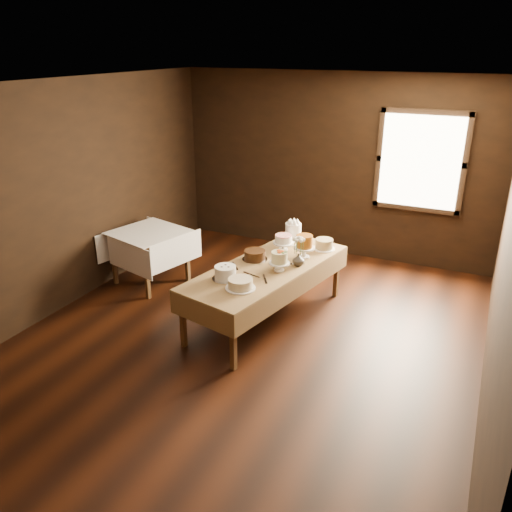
# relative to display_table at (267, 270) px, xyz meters

# --- Properties ---
(floor) EXTENTS (5.00, 6.00, 0.01)m
(floor) POSITION_rel_display_table_xyz_m (-0.01, -0.49, -0.66)
(floor) COLOR black
(floor) RESTS_ON ground
(ceiling) EXTENTS (5.00, 6.00, 0.01)m
(ceiling) POSITION_rel_display_table_xyz_m (-0.01, -0.49, 2.14)
(ceiling) COLOR beige
(ceiling) RESTS_ON wall_back
(wall_back) EXTENTS (5.00, 0.02, 2.80)m
(wall_back) POSITION_rel_display_table_xyz_m (-0.01, 2.51, 0.74)
(wall_back) COLOR black
(wall_back) RESTS_ON ground
(wall_front) EXTENTS (5.00, 0.02, 2.80)m
(wall_front) POSITION_rel_display_table_xyz_m (-0.01, -3.49, 0.74)
(wall_front) COLOR black
(wall_front) RESTS_ON ground
(wall_left) EXTENTS (0.02, 6.00, 2.80)m
(wall_left) POSITION_rel_display_table_xyz_m (-2.51, -0.49, 0.74)
(wall_left) COLOR black
(wall_left) RESTS_ON ground
(wall_right) EXTENTS (0.02, 6.00, 2.80)m
(wall_right) POSITION_rel_display_table_xyz_m (2.49, -0.49, 0.74)
(wall_right) COLOR black
(wall_right) RESTS_ON ground
(window) EXTENTS (1.10, 0.05, 1.30)m
(window) POSITION_rel_display_table_xyz_m (1.29, 2.45, 0.94)
(window) COLOR #FFEABF
(window) RESTS_ON wall_back
(display_table) EXTENTS (1.38, 2.44, 0.71)m
(display_table) POSITION_rel_display_table_xyz_m (0.00, 0.00, 0.00)
(display_table) COLOR #472C13
(display_table) RESTS_ON ground
(side_table) EXTENTS (1.11, 1.11, 0.76)m
(side_table) POSITION_rel_display_table_xyz_m (-1.91, 0.28, 0.01)
(side_table) COLOR #472C13
(side_table) RESTS_ON ground
(cake_meringue) EXTENTS (0.25, 0.25, 0.27)m
(cake_meringue) POSITION_rel_display_table_xyz_m (-0.02, 0.89, 0.17)
(cake_meringue) COLOR silver
(cake_meringue) RESTS_ON display_table
(cake_speckled) EXTENTS (0.32, 0.32, 0.13)m
(cake_speckled) POSITION_rel_display_table_xyz_m (0.44, 0.81, 0.12)
(cake_speckled) COLOR white
(cake_speckled) RESTS_ON display_table
(cake_lattice) EXTENTS (0.28, 0.28, 0.20)m
(cake_lattice) POSITION_rel_display_table_xyz_m (-0.02, 0.57, 0.14)
(cake_lattice) COLOR white
(cake_lattice) RESTS_ON display_table
(cake_caramel) EXTENTS (0.27, 0.27, 0.30)m
(cake_caramel) POSITION_rel_display_table_xyz_m (0.30, 0.44, 0.18)
(cake_caramel) COLOR white
(cake_caramel) RESTS_ON display_table
(cake_chocolate) EXTENTS (0.33, 0.33, 0.12)m
(cake_chocolate) POSITION_rel_display_table_xyz_m (-0.21, 0.12, 0.11)
(cake_chocolate) COLOR silver
(cake_chocolate) RESTS_ON display_table
(cake_flowers) EXTENTS (0.24, 0.24, 0.25)m
(cake_flowers) POSITION_rel_display_table_xyz_m (0.18, -0.06, 0.16)
(cake_flowers) COLOR white
(cake_flowers) RESTS_ON display_table
(cake_swirl) EXTENTS (0.31, 0.31, 0.15)m
(cake_swirl) POSITION_rel_display_table_xyz_m (-0.28, -0.53, 0.13)
(cake_swirl) COLOR silver
(cake_swirl) RESTS_ON display_table
(cake_cream) EXTENTS (0.37, 0.37, 0.12)m
(cake_cream) POSITION_rel_display_table_xyz_m (-0.01, -0.67, 0.11)
(cake_cream) COLOR white
(cake_cream) RESTS_ON display_table
(cake_server_a) EXTENTS (0.24, 0.09, 0.01)m
(cake_server_a) POSITION_rel_display_table_xyz_m (-0.01, -0.32, 0.06)
(cake_server_a) COLOR silver
(cake_server_a) RESTS_ON display_table
(cake_server_b) EXTENTS (0.15, 0.22, 0.01)m
(cake_server_b) POSITION_rel_display_table_xyz_m (0.16, -0.39, 0.06)
(cake_server_b) COLOR silver
(cake_server_b) RESTS_ON display_table
(cake_server_c) EXTENTS (0.04, 0.24, 0.01)m
(cake_server_c) POSITION_rel_display_table_xyz_m (0.00, 0.28, 0.06)
(cake_server_c) COLOR silver
(cake_server_c) RESTS_ON display_table
(cake_server_d) EXTENTS (0.22, 0.13, 0.01)m
(cake_server_d) POSITION_rel_display_table_xyz_m (0.32, 0.22, 0.06)
(cake_server_d) COLOR silver
(cake_server_d) RESTS_ON display_table
(cake_server_e) EXTENTS (0.18, 0.20, 0.01)m
(cake_server_e) POSITION_rel_display_table_xyz_m (-0.31, -0.20, 0.06)
(cake_server_e) COLOR silver
(cake_server_e) RESTS_ON display_table
(flower_vase) EXTENTS (0.19, 0.19, 0.15)m
(flower_vase) POSITION_rel_display_table_xyz_m (0.33, 0.18, 0.13)
(flower_vase) COLOR #2D2823
(flower_vase) RESTS_ON display_table
(flower_bouquet) EXTENTS (0.14, 0.14, 0.20)m
(flower_bouquet) POSITION_rel_display_table_xyz_m (0.33, 0.18, 0.32)
(flower_bouquet) COLOR white
(flower_bouquet) RESTS_ON flower_vase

